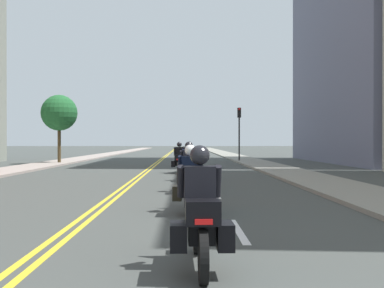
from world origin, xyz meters
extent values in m
plane|color=#3F4441|center=(0.00, 48.00, 0.00)|extent=(264.00, 264.00, 0.00)
cube|color=gray|center=(-7.44, 48.00, 0.06)|extent=(2.58, 144.00, 0.12)
cube|color=gray|center=(7.44, 48.00, 0.06)|extent=(2.58, 144.00, 0.12)
cube|color=yellow|center=(-0.12, 48.00, 0.00)|extent=(0.12, 132.00, 0.01)
cube|color=yellow|center=(0.12, 48.00, 0.00)|extent=(0.12, 132.00, 0.01)
cube|color=silver|center=(3.08, 8.00, 0.00)|extent=(0.14, 2.40, 0.01)
cube|color=silver|center=(3.08, 14.00, 0.00)|extent=(0.14, 2.40, 0.01)
cube|color=silver|center=(3.08, 20.00, 0.00)|extent=(0.14, 2.40, 0.01)
cube|color=silver|center=(3.08, 26.00, 0.00)|extent=(0.14, 2.40, 0.01)
cube|color=silver|center=(3.08, 32.00, 0.00)|extent=(0.14, 2.40, 0.01)
cube|color=silver|center=(3.08, 38.00, 0.00)|extent=(0.14, 2.40, 0.01)
cube|color=silver|center=(3.08, 44.00, 0.00)|extent=(0.14, 2.40, 0.01)
cube|color=silver|center=(3.08, 50.00, 0.00)|extent=(0.14, 2.40, 0.01)
cube|color=silver|center=(3.08, 56.00, 0.00)|extent=(0.14, 2.40, 0.01)
cylinder|color=black|center=(2.27, 6.29, 0.31)|extent=(0.11, 0.63, 0.63)
cylinder|color=black|center=(2.30, 4.77, 0.31)|extent=(0.11, 0.63, 0.63)
cube|color=silver|center=(2.27, 6.29, 0.65)|extent=(0.15, 0.32, 0.04)
cube|color=black|center=(2.29, 5.53, 0.59)|extent=(0.34, 1.16, 0.40)
cube|color=black|center=(2.30, 4.85, 0.81)|extent=(0.41, 0.37, 0.28)
cube|color=red|center=(2.30, 4.66, 0.73)|extent=(0.20, 0.03, 0.06)
cube|color=black|center=(2.01, 5.07, 0.49)|extent=(0.21, 0.44, 0.32)
cube|color=black|center=(2.57, 5.08, 0.49)|extent=(0.21, 0.44, 0.32)
cube|color=#B2C1CC|center=(2.28, 6.02, 0.97)|extent=(0.36, 0.13, 0.36)
cube|color=black|center=(2.29, 5.48, 1.05)|extent=(0.41, 0.27, 0.52)
cylinder|color=black|center=(2.04, 5.63, 1.10)|extent=(0.11, 0.28, 0.45)
cylinder|color=black|center=(2.52, 5.64, 1.10)|extent=(0.11, 0.28, 0.45)
sphere|color=black|center=(2.29, 5.51, 1.45)|extent=(0.26, 0.26, 0.26)
cylinder|color=black|center=(2.25, 11.14, 0.30)|extent=(0.15, 0.61, 0.61)
cylinder|color=black|center=(2.20, 9.62, 0.30)|extent=(0.15, 0.61, 0.61)
cube|color=silver|center=(2.25, 11.14, 0.63)|extent=(0.15, 0.32, 0.04)
cube|color=black|center=(2.23, 10.38, 0.58)|extent=(0.36, 1.17, 0.40)
cube|color=black|center=(2.20, 9.70, 0.80)|extent=(0.41, 0.37, 0.28)
cube|color=red|center=(2.20, 9.51, 0.72)|extent=(0.20, 0.04, 0.06)
cube|color=black|center=(1.93, 9.93, 0.48)|extent=(0.22, 0.45, 0.32)
cube|color=black|center=(2.49, 9.91, 0.48)|extent=(0.22, 0.45, 0.32)
cube|color=#B2C1CC|center=(2.24, 10.87, 0.96)|extent=(0.36, 0.13, 0.36)
cube|color=black|center=(2.23, 10.33, 1.04)|extent=(0.41, 0.27, 0.51)
cylinder|color=black|center=(1.99, 10.49, 1.09)|extent=(0.11, 0.28, 0.45)
cylinder|color=black|center=(2.47, 10.47, 1.09)|extent=(0.11, 0.28, 0.45)
sphere|color=white|center=(2.23, 10.36, 1.43)|extent=(0.26, 0.26, 0.26)
cylinder|color=black|center=(2.24, 15.60, 0.30)|extent=(0.13, 0.60, 0.60)
cylinder|color=black|center=(2.23, 13.97, 0.30)|extent=(0.13, 0.60, 0.60)
cube|color=silver|center=(2.24, 15.60, 0.62)|extent=(0.14, 0.32, 0.04)
cube|color=black|center=(2.24, 14.79, 0.58)|extent=(0.33, 1.24, 0.40)
cube|color=black|center=(2.23, 14.05, 0.80)|extent=(0.40, 0.36, 0.28)
cube|color=red|center=(2.23, 13.86, 0.72)|extent=(0.20, 0.03, 0.06)
cube|color=black|center=(1.95, 14.30, 0.48)|extent=(0.20, 0.44, 0.32)
cube|color=black|center=(2.51, 14.30, 0.48)|extent=(0.20, 0.44, 0.32)
cube|color=#B2C1CC|center=(2.24, 15.31, 0.96)|extent=(0.36, 0.12, 0.36)
cube|color=black|center=(2.24, 14.74, 1.07)|extent=(0.40, 0.26, 0.58)
cylinder|color=black|center=(2.00, 14.89, 1.12)|extent=(0.10, 0.28, 0.45)
cylinder|color=black|center=(2.48, 14.89, 1.12)|extent=(0.10, 0.28, 0.45)
sphere|color=black|center=(2.24, 14.77, 1.51)|extent=(0.26, 0.26, 0.26)
cylinder|color=black|center=(2.29, 19.97, 0.33)|extent=(0.12, 0.65, 0.65)
cylinder|color=black|center=(2.29, 18.49, 0.33)|extent=(0.12, 0.65, 0.65)
cube|color=silver|center=(2.29, 19.97, 0.67)|extent=(0.14, 0.32, 0.04)
cube|color=black|center=(2.29, 19.23, 0.61)|extent=(0.32, 1.13, 0.40)
cube|color=black|center=(2.29, 18.57, 0.83)|extent=(0.40, 0.36, 0.28)
cube|color=red|center=(2.29, 18.38, 0.75)|extent=(0.20, 0.03, 0.06)
cube|color=black|center=(2.01, 18.79, 0.51)|extent=(0.20, 0.44, 0.32)
cube|color=black|center=(2.57, 18.79, 0.51)|extent=(0.20, 0.44, 0.32)
cube|color=#B2C1CC|center=(2.29, 19.71, 0.99)|extent=(0.36, 0.12, 0.36)
cube|color=black|center=(2.29, 19.18, 1.06)|extent=(0.40, 0.26, 0.50)
cylinder|color=black|center=(2.05, 19.33, 1.11)|extent=(0.10, 0.28, 0.45)
cylinder|color=black|center=(2.53, 19.33, 1.11)|extent=(0.10, 0.28, 0.45)
sphere|color=white|center=(2.29, 19.21, 1.45)|extent=(0.26, 0.26, 0.26)
cylinder|color=black|center=(1.86, 24.80, 0.32)|extent=(0.14, 0.64, 0.63)
cylinder|color=black|center=(1.80, 23.29, 0.32)|extent=(0.14, 0.64, 0.63)
cube|color=silver|center=(1.86, 24.80, 0.65)|extent=(0.15, 0.33, 0.04)
cube|color=black|center=(1.83, 24.04, 0.60)|extent=(0.37, 1.16, 0.40)
cube|color=black|center=(1.80, 23.36, 0.82)|extent=(0.42, 0.38, 0.28)
cube|color=red|center=(1.79, 23.17, 0.74)|extent=(0.20, 0.04, 0.06)
cube|color=black|center=(1.53, 23.60, 0.50)|extent=(0.22, 0.45, 0.32)
cube|color=black|center=(2.09, 23.58, 0.50)|extent=(0.22, 0.45, 0.32)
cube|color=#B2C1CC|center=(1.85, 24.53, 0.98)|extent=(0.37, 0.14, 0.36)
cube|color=black|center=(1.83, 23.99, 1.08)|extent=(0.41, 0.28, 0.56)
cylinder|color=black|center=(1.59, 24.15, 1.13)|extent=(0.11, 0.28, 0.45)
cylinder|color=black|center=(2.07, 24.13, 1.13)|extent=(0.11, 0.28, 0.45)
sphere|color=black|center=(1.83, 24.02, 1.50)|extent=(0.26, 0.26, 0.26)
cylinder|color=black|center=(2.30, 29.82, 0.32)|extent=(0.12, 0.64, 0.64)
cylinder|color=black|center=(2.30, 28.35, 0.32)|extent=(0.12, 0.64, 0.64)
cube|color=silver|center=(2.30, 29.82, 0.66)|extent=(0.14, 0.32, 0.04)
cube|color=black|center=(2.30, 29.09, 0.60)|extent=(0.32, 1.12, 0.40)
cube|color=black|center=(2.30, 28.43, 0.82)|extent=(0.40, 0.36, 0.28)
cube|color=red|center=(2.30, 28.24, 0.74)|extent=(0.20, 0.03, 0.06)
cube|color=black|center=(2.02, 28.65, 0.50)|extent=(0.20, 0.44, 0.32)
cube|color=black|center=(2.58, 28.65, 0.50)|extent=(0.20, 0.44, 0.32)
cube|color=#B2C1CC|center=(2.30, 29.56, 0.98)|extent=(0.36, 0.12, 0.36)
cube|color=black|center=(2.30, 29.04, 1.05)|extent=(0.40, 0.26, 0.50)
cylinder|color=black|center=(2.06, 29.19, 1.10)|extent=(0.10, 0.28, 0.45)
cylinder|color=black|center=(2.54, 29.19, 1.10)|extent=(0.10, 0.28, 0.45)
sphere|color=white|center=(2.30, 29.07, 1.44)|extent=(0.26, 0.26, 0.26)
cylinder|color=black|center=(6.55, 37.70, 1.82)|extent=(0.12, 0.12, 3.64)
cube|color=black|center=(6.55, 37.70, 3.99)|extent=(0.28, 0.28, 0.80)
sphere|color=red|center=(6.55, 37.55, 4.27)|extent=(0.18, 0.18, 0.18)
cylinder|color=#483A22|center=(-7.06, 34.14, 1.42)|extent=(0.24, 0.24, 2.83)
sphere|color=#226330|center=(-7.06, 34.14, 3.75)|extent=(2.63, 2.63, 2.63)
camera|label=1|loc=(2.08, -0.60, 1.63)|focal=44.27mm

